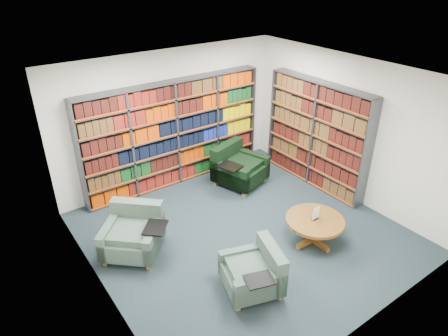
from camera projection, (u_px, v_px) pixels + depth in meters
room_shell at (246, 163)px, 6.45m from camera, size 5.02×5.02×2.82m
bookshelf_back at (175, 134)px, 8.26m from camera, size 4.00×0.28×2.20m
bookshelf_right at (316, 135)px, 8.22m from camera, size 0.28×2.50×2.20m
chair_teal_left at (134, 233)px, 6.57m from camera, size 1.23×1.23×0.79m
chair_green_right at (237, 168)px, 8.55m from camera, size 1.21×1.15×0.84m
chair_teal_front at (256, 273)px, 5.81m from camera, size 0.98×1.03×0.71m
coffee_table at (314, 224)px, 6.72m from camera, size 0.98×0.98×0.69m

